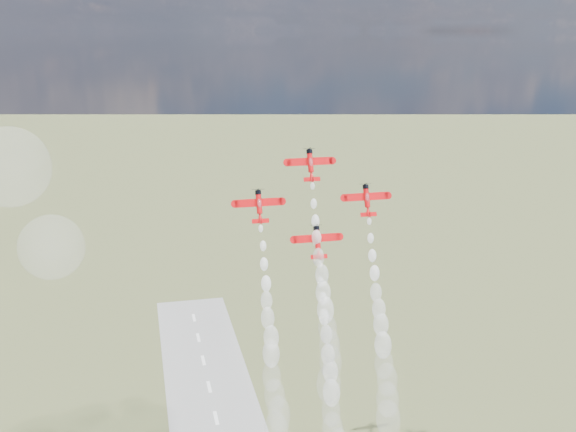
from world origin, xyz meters
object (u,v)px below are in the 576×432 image
(plane_right, at_px, (367,200))
(plane_slot, at_px, (318,241))
(plane_lead, at_px, (310,164))
(plane_left, at_px, (259,206))

(plane_right, bearing_deg, plane_slot, -164.79)
(plane_right, bearing_deg, plane_lead, 164.79)
(plane_left, relative_size, plane_right, 1.00)
(plane_lead, bearing_deg, plane_right, -15.21)
(plane_right, xyz_separation_m, plane_slot, (-12.58, -3.42, -8.12))
(plane_slot, bearing_deg, plane_right, 15.21)
(plane_lead, distance_m, plane_left, 15.36)
(plane_left, xyz_separation_m, plane_right, (25.16, 0.00, 0.00))
(plane_left, height_order, plane_right, same)
(plane_lead, xyz_separation_m, plane_right, (12.58, -3.42, -8.12))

